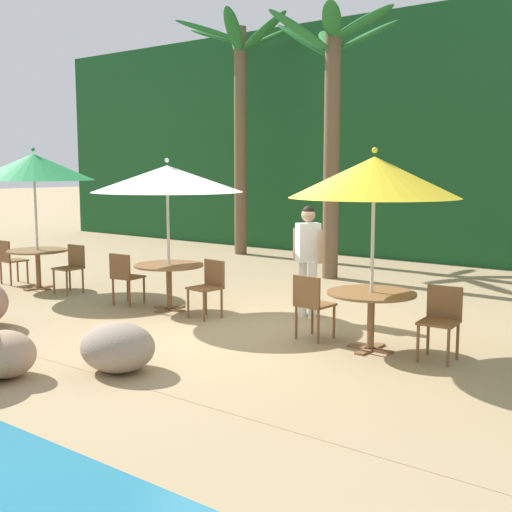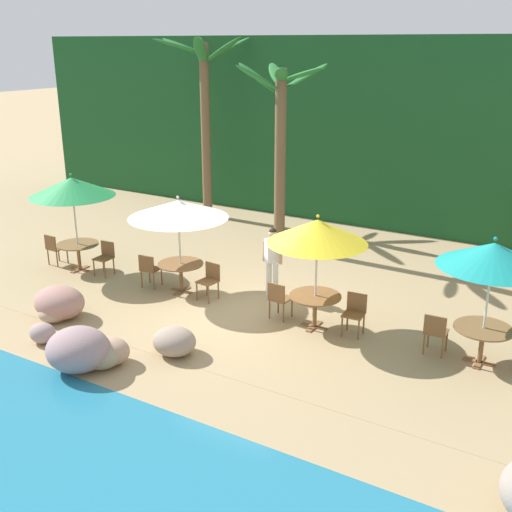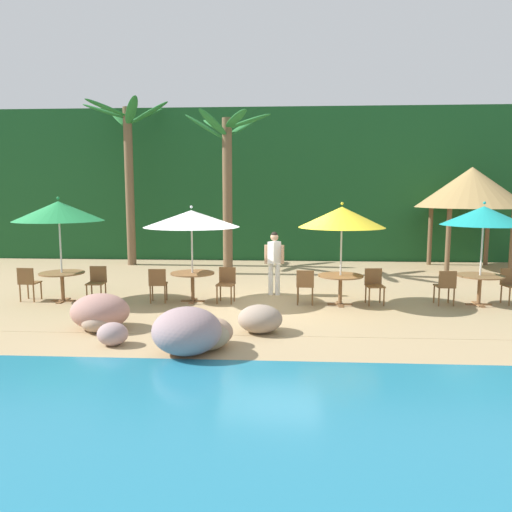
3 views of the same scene
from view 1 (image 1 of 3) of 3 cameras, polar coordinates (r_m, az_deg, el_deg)
ground_plane at (r=9.26m, az=0.11°, el=-6.54°), size 120.00×120.00×0.00m
terrace_deck at (r=9.25m, az=0.11°, el=-6.52°), size 18.00×5.20×0.01m
foliage_backdrop at (r=17.03m, az=19.18°, el=9.68°), size 28.00×2.40×6.00m
umbrella_green at (r=12.92m, az=-18.57°, el=7.26°), size 2.18×2.18×2.63m
dining_table_green at (r=13.03m, az=-18.26°, el=-0.04°), size 1.10×1.10×0.74m
chair_green_seaward at (r=12.43m, az=-15.55°, el=-0.76°), size 0.44×0.45×0.87m
chair_green_inland at (r=13.72m, az=-20.45°, el=-0.19°), size 0.44×0.44×0.87m
umbrella_white at (r=10.48m, az=-7.64°, el=6.60°), size 2.37×2.37×2.41m
dining_table_white at (r=10.61m, az=-7.50°, el=-1.39°), size 1.10×1.10×0.74m
chair_white_seaward at (r=10.05m, az=-4.05°, el=-2.44°), size 0.46×0.47×0.87m
chair_white_inland at (r=11.10m, az=-11.24°, el=-1.60°), size 0.47×0.48×0.87m
umbrella_yellow at (r=8.16m, az=10.13°, el=6.67°), size 2.08×2.08×2.51m
dining_table_yellow at (r=8.33m, az=9.88°, el=-3.92°), size 1.10×1.10×0.74m
chair_yellow_seaward at (r=8.14m, az=15.64°, el=-5.08°), size 0.45×0.46×0.87m
chair_yellow_inland at (r=8.74m, az=4.78°, el=-3.97°), size 0.45×0.45×0.87m
palm_tree_nearest at (r=17.44m, az=-1.44°, el=13.44°), size 3.26×2.89×6.01m
palm_tree_second at (r=13.65m, az=6.53°, el=13.02°), size 2.89×2.63×5.28m
waiter_in_white at (r=10.00m, az=4.49°, el=0.25°), size 0.52×0.39×1.70m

